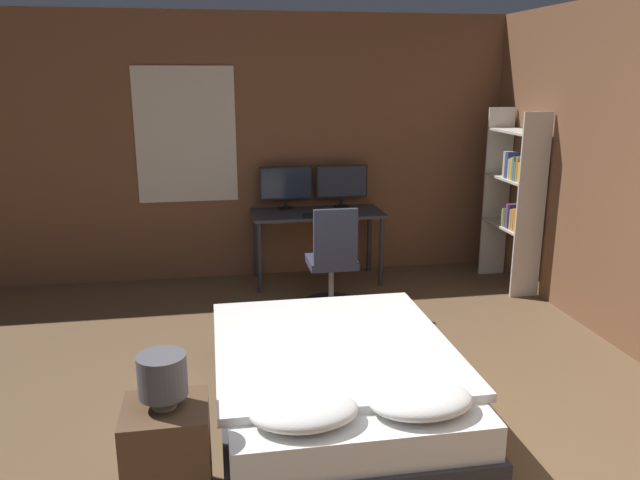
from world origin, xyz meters
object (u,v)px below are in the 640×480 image
bed (336,385)px  monitor_left (286,185)px  desk (317,221)px  office_chair (332,269)px  keyboard (321,215)px  monitor_right (342,183)px  bookshelf (517,191)px  computer_mouse (346,213)px  nightstand (168,457)px  bedside_lamp (162,376)px

bed → monitor_left: bearing=89.0°
desk → office_chair: 0.83m
bed → keyboard: (0.34, 2.50, 0.51)m
monitor_right → bookshelf: (1.61, -0.71, -0.01)m
keyboard → computer_mouse: bearing=0.0°
desk → monitor_right: (0.29, 0.20, 0.35)m
nightstand → desk: bearing=68.4°
desk → bookshelf: (1.90, -0.52, 0.34)m
bed → bedside_lamp: bearing=-146.7°
bed → keyboard: 2.57m
office_chair → bed: bearing=-100.4°
monitor_right → bookshelf: size_ratio=0.31×
bed → bedside_lamp: bedside_lamp is taller
desk → nightstand: bearing=-111.6°
bed → monitor_left: (0.05, 2.89, 0.76)m
nightstand → keyboard: keyboard is taller
bed → computer_mouse: size_ratio=27.21×
monitor_left → bedside_lamp: bearing=-106.2°
monitor_right → office_chair: (-0.29, -0.99, -0.62)m
bed → computer_mouse: computer_mouse is taller
nightstand → office_chair: office_chair is taller
bedside_lamp → bookshelf: (3.22, 2.82, 0.27)m
bedside_lamp → monitor_right: (1.61, 3.53, 0.28)m
desk → keyboard: keyboard is taller
bed → desk: 2.74m
desk → computer_mouse: (0.26, -0.19, 0.12)m
nightstand → bedside_lamp: 0.44m
nightstand → office_chair: (1.32, 2.54, 0.10)m
office_chair → bookshelf: 2.01m
office_chair → keyboard: bearing=90.3°
keyboard → office_chair: (0.00, -0.59, -0.37)m
nightstand → monitor_right: size_ratio=1.01×
monitor_right → desk: bearing=-146.1°
nightstand → monitor_left: 3.75m
monitor_left → bookshelf: size_ratio=0.31×
nightstand → office_chair: 2.87m
nightstand → computer_mouse: (1.58, 3.14, 0.48)m
desk → keyboard: (0.00, -0.19, 0.11)m
bedside_lamp → keyboard: (1.32, 3.14, 0.03)m
nightstand → bed: bearing=33.3°
nightstand → desk: (1.32, 3.33, 0.37)m
bed → keyboard: keyboard is taller
nightstand → monitor_left: size_ratio=1.01×
desk → monitor_right: size_ratio=2.45×
desk → monitor_left: 0.50m
keyboard → nightstand: bearing=-112.8°
computer_mouse → bookshelf: size_ratio=0.04×
monitor_right → computer_mouse: 0.46m
nightstand → monitor_right: 3.95m
monitor_right → computer_mouse: (-0.03, -0.39, -0.24)m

